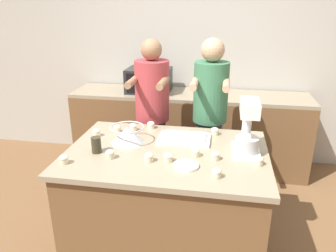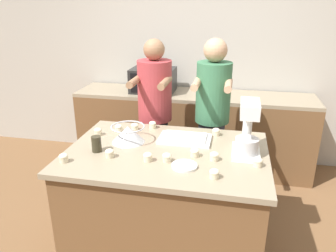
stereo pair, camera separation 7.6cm
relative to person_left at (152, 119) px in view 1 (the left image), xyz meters
name	(u,v)px [view 1 (the left image)]	position (x,y,z in m)	size (l,w,h in m)	color
ground_plane	(167,246)	(0.28, -0.77, -0.86)	(16.00, 16.00, 0.00)	brown
back_wall	(193,54)	(0.28, 1.11, 0.49)	(10.00, 0.06, 2.70)	#B2ADA3
island_counter	(167,201)	(0.28, -0.77, -0.41)	(1.51, 1.05, 0.90)	brown
back_counter	(189,130)	(0.28, 0.76, -0.39)	(2.80, 0.60, 0.94)	brown
person_left	(152,119)	(0.00, 0.00, 0.00)	(0.34, 0.50, 1.64)	#232328
person_right	(209,121)	(0.56, 0.00, 0.01)	(0.34, 0.50, 1.66)	#33384C
stand_mixer	(248,131)	(0.87, -0.71, 0.21)	(0.20, 0.30, 0.41)	white
mixing_bowl	(127,134)	(-0.05, -0.66, 0.11)	(0.27, 0.27, 0.13)	#BCBCC1
baking_tray	(184,138)	(0.39, -0.55, 0.05)	(0.42, 0.26, 0.04)	silver
microwave_oven	(149,80)	(-0.21, 0.76, 0.21)	(0.51, 0.39, 0.28)	black
drinking_glass	(96,145)	(-0.23, -0.89, 0.10)	(0.07, 0.07, 0.12)	#332D1E
small_plate	(186,166)	(0.46, -1.00, 0.04)	(0.18, 0.18, 0.02)	white
cupcake_0	(216,173)	(0.66, -1.11, 0.07)	(0.06, 0.06, 0.06)	beige
cupcake_1	(96,132)	(-0.35, -0.59, 0.07)	(0.06, 0.06, 0.06)	beige
cupcake_2	(195,152)	(0.50, -0.83, 0.07)	(0.06, 0.06, 0.06)	beige
cupcake_3	(215,131)	(0.63, -0.39, 0.07)	(0.06, 0.06, 0.06)	beige
cupcake_4	(64,159)	(-0.39, -1.10, 0.07)	(0.06, 0.06, 0.06)	beige
cupcake_5	(259,161)	(0.94, -0.89, 0.07)	(0.06, 0.06, 0.06)	beige
cupcake_6	(133,127)	(-0.08, -0.41, 0.07)	(0.06, 0.06, 0.06)	beige
cupcake_7	(151,125)	(0.06, -0.33, 0.07)	(0.06, 0.06, 0.06)	beige
cupcake_8	(215,155)	(0.65, -0.86, 0.07)	(0.06, 0.06, 0.06)	beige
cupcake_9	(110,154)	(-0.10, -0.96, 0.07)	(0.06, 0.06, 0.06)	beige
cupcake_10	(168,157)	(0.32, -0.94, 0.07)	(0.06, 0.06, 0.06)	beige
cupcake_11	(149,157)	(0.19, -0.96, 0.07)	(0.06, 0.06, 0.06)	beige
cupcake_12	(117,129)	(-0.20, -0.47, 0.07)	(0.06, 0.06, 0.06)	beige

